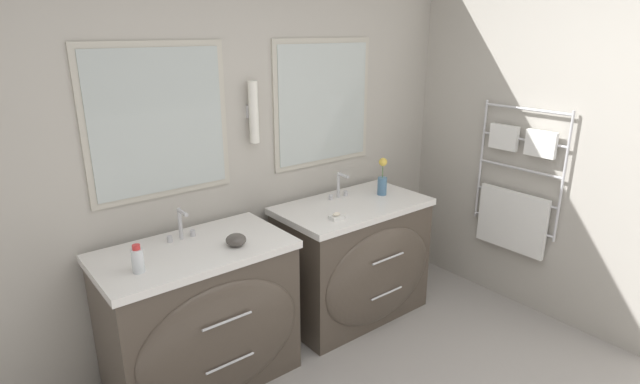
% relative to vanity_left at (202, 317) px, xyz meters
% --- Properties ---
extents(wall_back, '(5.25, 0.14, 2.60)m').
position_rel_vanity_left_xyz_m(wall_back, '(0.47, 0.41, 0.87)').
color(wall_back, '#B2ADA3').
rests_on(wall_back, ground_plane).
extents(wall_right, '(0.13, 3.98, 2.60)m').
position_rel_vanity_left_xyz_m(wall_right, '(2.32, -0.71, 0.86)').
color(wall_right, '#B2ADA3').
rests_on(wall_right, ground_plane).
extents(vanity_left, '(1.07, 0.67, 0.86)m').
position_rel_vanity_left_xyz_m(vanity_left, '(0.00, 0.00, 0.00)').
color(vanity_left, '#4C4238').
rests_on(vanity_left, ground_plane).
extents(vanity_right, '(1.07, 0.67, 0.86)m').
position_rel_vanity_left_xyz_m(vanity_right, '(1.19, 0.00, 0.00)').
color(vanity_right, '#4C4238').
rests_on(vanity_right, ground_plane).
extents(faucet_left, '(0.17, 0.12, 0.19)m').
position_rel_vanity_left_xyz_m(faucet_left, '(-0.00, 0.18, 0.52)').
color(faucet_left, silver).
rests_on(faucet_left, vanity_left).
extents(faucet_right, '(0.17, 0.12, 0.19)m').
position_rel_vanity_left_xyz_m(faucet_right, '(1.19, 0.18, 0.52)').
color(faucet_right, silver).
rests_on(faucet_right, vanity_right).
extents(toiletry_bottle, '(0.06, 0.06, 0.15)m').
position_rel_vanity_left_xyz_m(toiletry_bottle, '(-0.34, -0.06, 0.49)').
color(toiletry_bottle, silver).
rests_on(toiletry_bottle, vanity_left).
extents(amenity_bowl, '(0.11, 0.11, 0.07)m').
position_rel_vanity_left_xyz_m(amenity_bowl, '(0.20, -0.08, 0.46)').
color(amenity_bowl, '#4C4742').
rests_on(amenity_bowl, vanity_left).
extents(flower_vase, '(0.07, 0.07, 0.28)m').
position_rel_vanity_left_xyz_m(flower_vase, '(1.49, 0.05, 0.54)').
color(flower_vase, teal).
rests_on(flower_vase, vanity_right).
extents(soap_dish, '(0.09, 0.06, 0.04)m').
position_rel_vanity_left_xyz_m(soap_dish, '(0.91, -0.12, 0.44)').
color(soap_dish, white).
rests_on(soap_dish, vanity_right).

